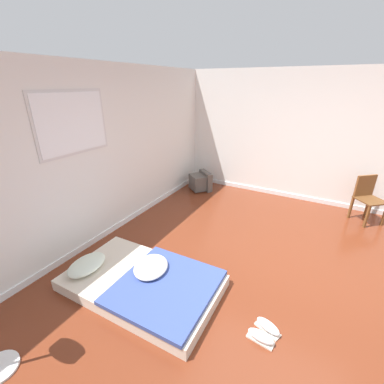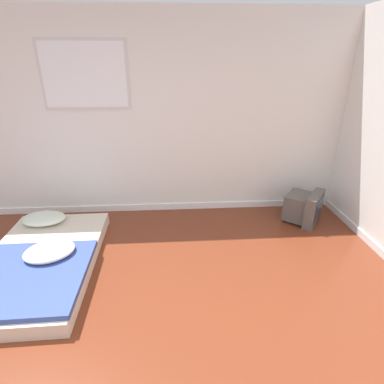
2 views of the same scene
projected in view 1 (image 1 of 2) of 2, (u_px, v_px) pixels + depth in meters
The scene contains 7 objects.
ground_plane at pixel (283, 285), 3.18m from camera, with size 20.00×20.00×0.00m, color maroon.
wall_back at pixel (105, 155), 3.93m from camera, with size 8.06×0.08×2.60m.
wall_right at pixel (321, 140), 4.98m from camera, with size 0.08×7.96×2.60m.
mattress_bed at pixel (142, 281), 3.10m from camera, with size 1.13×1.87×0.29m.
crt_tv at pixel (201, 181), 5.97m from camera, with size 0.60×0.61×0.42m.
wooden_chair at pixel (367, 195), 4.54m from camera, with size 0.57×0.57×0.82m.
sneaker_pair at pixel (264, 332), 2.53m from camera, with size 0.31×0.31×0.10m.
Camera 1 is at (-2.71, -0.22, 2.31)m, focal length 24.00 mm.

